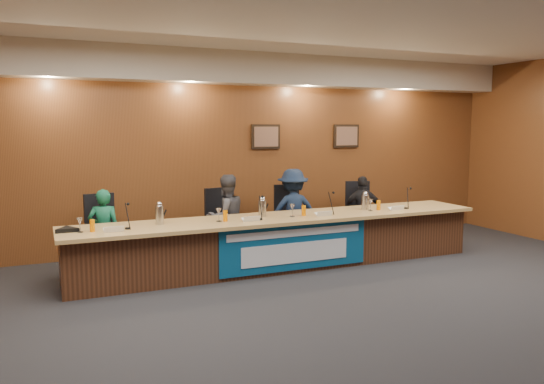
{
  "coord_description": "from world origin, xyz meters",
  "views": [
    {
      "loc": [
        -3.15,
        -4.41,
        2.02
      ],
      "look_at": [
        -0.07,
        2.63,
        1.07
      ],
      "focal_mm": 35.0,
      "sensor_mm": 36.0,
      "label": 1
    }
  ],
  "objects_px": {
    "carafe_left": "(160,215)",
    "carafe_right": "(365,202)",
    "office_chair_b": "(224,228)",
    "dais_body": "(283,243)",
    "carafe_mid": "(262,208)",
    "panelist_a": "(104,231)",
    "panelist_c": "(293,211)",
    "panelist_d": "(363,211)",
    "office_chair_c": "(290,222)",
    "panelist_b": "(226,217)",
    "office_chair_d": "(359,217)",
    "speakerphone": "(67,230)",
    "office_chair_a": "(104,237)",
    "banner": "(295,247)"
  },
  "relations": [
    {
      "from": "carafe_left",
      "to": "carafe_right",
      "type": "relative_size",
      "value": 1.1
    },
    {
      "from": "carafe_left",
      "to": "office_chair_b",
      "type": "bearing_deg",
      "value": 34.41
    },
    {
      "from": "panelist_d",
      "to": "office_chair_c",
      "type": "height_order",
      "value": "panelist_d"
    },
    {
      "from": "dais_body",
      "to": "carafe_mid",
      "type": "relative_size",
      "value": 25.82
    },
    {
      "from": "panelist_b",
      "to": "panelist_a",
      "type": "bearing_deg",
      "value": -10.62
    },
    {
      "from": "panelist_d",
      "to": "dais_body",
      "type": "bearing_deg",
      "value": 42.34
    },
    {
      "from": "dais_body",
      "to": "speakerphone",
      "type": "distance_m",
      "value": 2.93
    },
    {
      "from": "banner",
      "to": "panelist_a",
      "type": "height_order",
      "value": "panelist_a"
    },
    {
      "from": "carafe_right",
      "to": "office_chair_b",
      "type": "bearing_deg",
      "value": 158.21
    },
    {
      "from": "banner",
      "to": "carafe_left",
      "type": "height_order",
      "value": "carafe_left"
    },
    {
      "from": "carafe_right",
      "to": "speakerphone",
      "type": "distance_m",
      "value": 4.3
    },
    {
      "from": "carafe_left",
      "to": "speakerphone",
      "type": "xyz_separation_m",
      "value": [
        -1.13,
        -0.03,
        -0.1
      ]
    },
    {
      "from": "carafe_left",
      "to": "carafe_right",
      "type": "distance_m",
      "value": 3.16
    },
    {
      "from": "panelist_b",
      "to": "panelist_d",
      "type": "distance_m",
      "value": 2.44
    },
    {
      "from": "dais_body",
      "to": "panelist_a",
      "type": "relative_size",
      "value": 5.11
    },
    {
      "from": "panelist_a",
      "to": "carafe_left",
      "type": "xyz_separation_m",
      "value": [
        0.63,
        -0.69,
        0.29
      ]
    },
    {
      "from": "office_chair_b",
      "to": "carafe_left",
      "type": "height_order",
      "value": "carafe_left"
    },
    {
      "from": "panelist_a",
      "to": "carafe_left",
      "type": "distance_m",
      "value": 0.98
    },
    {
      "from": "office_chair_b",
      "to": "carafe_mid",
      "type": "bearing_deg",
      "value": -77.51
    },
    {
      "from": "office_chair_c",
      "to": "carafe_right",
      "type": "height_order",
      "value": "carafe_right"
    },
    {
      "from": "speakerphone",
      "to": "banner",
      "type": "bearing_deg",
      "value": -8.01
    },
    {
      "from": "office_chair_a",
      "to": "office_chair_b",
      "type": "height_order",
      "value": "same"
    },
    {
      "from": "panelist_a",
      "to": "office_chair_c",
      "type": "distance_m",
      "value": 2.9
    },
    {
      "from": "banner",
      "to": "carafe_right",
      "type": "relative_size",
      "value": 9.87
    },
    {
      "from": "panelist_c",
      "to": "carafe_mid",
      "type": "distance_m",
      "value": 1.06
    },
    {
      "from": "panelist_a",
      "to": "carafe_left",
      "type": "relative_size",
      "value": 4.79
    },
    {
      "from": "panelist_a",
      "to": "carafe_right",
      "type": "height_order",
      "value": "panelist_a"
    },
    {
      "from": "banner",
      "to": "panelist_d",
      "type": "height_order",
      "value": "panelist_d"
    },
    {
      "from": "panelist_d",
      "to": "office_chair_a",
      "type": "bearing_deg",
      "value": 19.69
    },
    {
      "from": "dais_body",
      "to": "panelist_c",
      "type": "relative_size",
      "value": 4.43
    },
    {
      "from": "office_chair_c",
      "to": "carafe_mid",
      "type": "height_order",
      "value": "carafe_mid"
    },
    {
      "from": "office_chair_c",
      "to": "carafe_right",
      "type": "xyz_separation_m",
      "value": [
        0.89,
        -0.81,
        0.38
      ]
    },
    {
      "from": "office_chair_c",
      "to": "speakerphone",
      "type": "xyz_separation_m",
      "value": [
        -3.4,
        -0.82,
        0.3
      ]
    },
    {
      "from": "office_chair_d",
      "to": "carafe_left",
      "type": "bearing_deg",
      "value": -146.24
    },
    {
      "from": "carafe_mid",
      "to": "carafe_right",
      "type": "bearing_deg",
      "value": -1.53
    },
    {
      "from": "office_chair_c",
      "to": "carafe_mid",
      "type": "relative_size",
      "value": 2.07
    },
    {
      "from": "office_chair_b",
      "to": "office_chair_c",
      "type": "xyz_separation_m",
      "value": [
        1.12,
        0.0,
        0.0
      ]
    },
    {
      "from": "dais_body",
      "to": "office_chair_d",
      "type": "height_order",
      "value": "dais_body"
    },
    {
      "from": "panelist_d",
      "to": "office_chair_c",
      "type": "relative_size",
      "value": 2.48
    },
    {
      "from": "dais_body",
      "to": "panelist_b",
      "type": "bearing_deg",
      "value": 130.82
    },
    {
      "from": "office_chair_c",
      "to": "carafe_mid",
      "type": "distance_m",
      "value": 1.17
    },
    {
      "from": "panelist_d",
      "to": "carafe_mid",
      "type": "distance_m",
      "value": 2.24
    },
    {
      "from": "dais_body",
      "to": "carafe_mid",
      "type": "bearing_deg",
      "value": 170.12
    },
    {
      "from": "panelist_b",
      "to": "office_chair_c",
      "type": "relative_size",
      "value": 2.72
    },
    {
      "from": "dais_body",
      "to": "panelist_a",
      "type": "height_order",
      "value": "panelist_a"
    },
    {
      "from": "carafe_mid",
      "to": "banner",
      "type": "bearing_deg",
      "value": -57.45
    },
    {
      "from": "banner",
      "to": "carafe_mid",
      "type": "relative_size",
      "value": 9.47
    },
    {
      "from": "panelist_a",
      "to": "panelist_c",
      "type": "xyz_separation_m",
      "value": [
        2.9,
        0.0,
        0.09
      ]
    },
    {
      "from": "speakerphone",
      "to": "dais_body",
      "type": "bearing_deg",
      "value": 0.14
    },
    {
      "from": "panelist_c",
      "to": "office_chair_b",
      "type": "distance_m",
      "value": 1.14
    }
  ]
}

